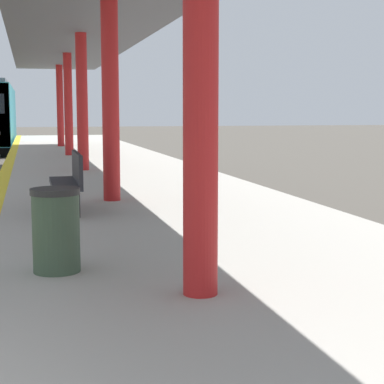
# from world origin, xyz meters

# --- Properties ---
(station_canopy) EXTENTS (3.73, 30.10, 3.78)m
(station_canopy) POSITION_xyz_m (3.65, 14.67, 4.46)
(station_canopy) COLOR red
(station_canopy) RESTS_ON platform_right
(trash_bin) EXTENTS (0.48, 0.48, 0.82)m
(trash_bin) POSITION_xyz_m (2.49, 3.73, 1.32)
(trash_bin) COLOR #384C38
(trash_bin) RESTS_ON platform_right
(bench) EXTENTS (0.44, 1.54, 0.92)m
(bench) POSITION_xyz_m (2.85, 7.54, 1.39)
(bench) COLOR #28282D
(bench) RESTS_ON platform_right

